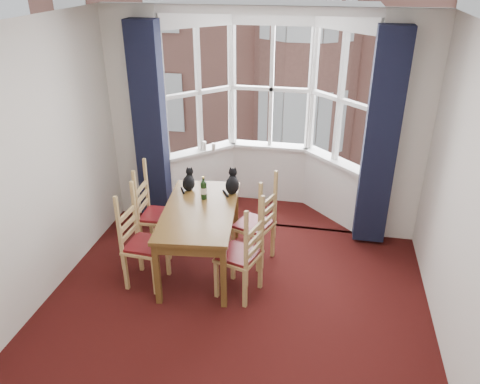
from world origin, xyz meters
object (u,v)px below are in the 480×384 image
(chair_right_near, at_px, (246,258))
(cat_left, at_px, (189,182))
(chair_left_near, at_px, (138,245))
(chair_left_far, at_px, (151,216))
(candle_short, at_px, (214,147))
(chair_right_far, at_px, (260,227))
(candle_tall, at_px, (204,146))
(wine_bottle, at_px, (204,189))
(cat_right, at_px, (232,184))
(dining_table, at_px, (200,216))

(chair_right_near, relative_size, cat_left, 3.26)
(chair_left_near, relative_size, chair_left_far, 1.00)
(chair_left_far, bearing_deg, candle_short, 69.60)
(chair_right_near, distance_m, cat_left, 1.29)
(chair_right_near, bearing_deg, candle_short, 112.99)
(chair_right_far, distance_m, candle_tall, 1.68)
(chair_right_near, height_order, wine_bottle, wine_bottle)
(chair_right_far, relative_size, cat_right, 2.94)
(cat_right, bearing_deg, cat_left, -177.63)
(dining_table, distance_m, chair_left_far, 0.76)
(candle_short, bearing_deg, candle_tall, -166.70)
(chair_left_far, bearing_deg, chair_right_far, -0.74)
(dining_table, bearing_deg, chair_right_near, -34.32)
(chair_right_far, bearing_deg, wine_bottle, 177.46)
(cat_left, bearing_deg, chair_right_near, -45.13)
(chair_left_far, distance_m, cat_left, 0.63)
(chair_right_near, height_order, candle_short, candle_short)
(chair_right_near, relative_size, cat_right, 2.94)
(chair_left_near, bearing_deg, chair_right_near, -1.05)
(dining_table, distance_m, chair_right_far, 0.73)
(cat_left, relative_size, candle_tall, 2.24)
(cat_left, relative_size, cat_right, 0.90)
(chair_left_near, bearing_deg, cat_right, 44.68)
(chair_left_far, bearing_deg, wine_bottle, 1.04)
(chair_right_near, bearing_deg, chair_left_near, 178.95)
(chair_left_near, xyz_separation_m, wine_bottle, (0.59, 0.65, 0.42))
(chair_right_far, relative_size, cat_left, 3.26)
(wine_bottle, relative_size, candle_tall, 2.23)
(cat_right, bearing_deg, chair_right_near, -69.38)
(cat_left, xyz_separation_m, wine_bottle, (0.24, -0.19, 0.02))
(wine_bottle, bearing_deg, candle_tall, 104.73)
(cat_left, distance_m, wine_bottle, 0.31)
(chair_left_near, distance_m, cat_right, 1.30)
(wine_bottle, bearing_deg, chair_left_near, -131.99)
(dining_table, distance_m, chair_left_near, 0.75)
(cat_left, bearing_deg, candle_short, 87.92)
(chair_left_near, bearing_deg, cat_left, 67.61)
(chair_left_far, relative_size, cat_left, 3.26)
(cat_right, xyz_separation_m, wine_bottle, (-0.29, -0.22, 0.00))
(dining_table, bearing_deg, wine_bottle, 93.15)
(dining_table, distance_m, cat_left, 0.55)
(candle_tall, bearing_deg, chair_left_far, -105.61)
(chair_right_near, height_order, candle_tall, candle_tall)
(chair_left_near, distance_m, chair_right_near, 1.21)
(candle_tall, height_order, candle_short, candle_tall)
(chair_left_far, height_order, chair_right_near, same)
(wine_bottle, bearing_deg, dining_table, -86.85)
(wine_bottle, xyz_separation_m, candle_short, (-0.20, 1.27, 0.03))
(chair_left_far, distance_m, candle_short, 1.44)
(cat_left, bearing_deg, wine_bottle, -39.19)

